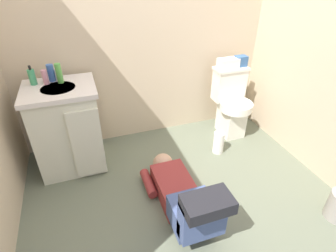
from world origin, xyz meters
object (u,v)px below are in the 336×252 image
faucet (57,75)px  bottle_blue (51,73)px  toilet (231,103)px  soap_dispenser (32,77)px  vanity_cabinet (68,128)px  bottle_green (59,73)px  tissue_box (228,63)px  toiletry_bag (241,61)px  person_plumber (183,196)px  paper_towel_roll (219,143)px  bottle_pink (45,77)px

faucet → bottle_blue: (-0.04, 0.01, 0.02)m
toilet → soap_dispenser: size_ratio=4.52×
vanity_cabinet → bottle_green: (0.02, 0.09, 0.49)m
tissue_box → toiletry_bag: bearing=0.0°
person_plumber → bottle_green: size_ratio=6.31×
person_plumber → paper_towel_roll: 0.89m
tissue_box → soap_dispenser: bearing=179.7°
faucet → soap_dispenser: size_ratio=0.60×
person_plumber → bottle_blue: size_ratio=7.30×
toilet → person_plumber: bearing=-135.3°
bottle_green → paper_towel_roll: bottle_green is taller
vanity_cabinet → tissue_box: 1.72m
soap_dispenser → paper_towel_roll: 1.83m
tissue_box → person_plumber: bearing=-131.3°
toilet → bottle_blue: 1.84m
toilet → person_plumber: 1.34m
soap_dispenser → toilet: bearing=-3.0°
faucet → tissue_box: 1.68m
vanity_cabinet → toiletry_bag: size_ratio=6.61×
vanity_cabinet → faucet: (-0.00, 0.15, 0.45)m
bottle_blue → tissue_box: bearing=-1.4°
toilet → bottle_green: size_ratio=4.44×
vanity_cabinet → soap_dispenser: size_ratio=4.94×
vanity_cabinet → bottle_green: size_ratio=4.86×
tissue_box → paper_towel_roll: bearing=-121.9°
paper_towel_roll → bottle_blue: bearing=162.9°
vanity_cabinet → person_plumber: vanity_cabinet is taller
person_plumber → soap_dispenser: soap_dispenser is taller
bottle_green → paper_towel_roll: (1.39, -0.38, -0.79)m
vanity_cabinet → person_plumber: 1.22m
vanity_cabinet → toiletry_bag: toiletry_bag is taller
faucet → person_plumber: bearing=-53.5°
faucet → bottle_pink: size_ratio=0.81×
bottle_green → bottle_pink: bearing=175.1°
paper_towel_roll → soap_dispenser: bearing=165.4°
paper_towel_roll → bottle_green: bearing=164.6°
toilet → soap_dispenser: (-1.91, 0.10, 0.52)m
soap_dispenser → bottle_green: (0.22, -0.04, 0.02)m
person_plumber → bottle_green: 1.45m
vanity_cabinet → toiletry_bag: 1.87m
vanity_cabinet → faucet: bearing=91.3°
soap_dispenser → bottle_pink: soap_dispenser is taller
bottle_blue → paper_towel_roll: bottle_blue is taller
person_plumber → bottle_blue: 1.52m
person_plumber → tissue_box: (0.90, 1.02, 0.62)m
toiletry_bag → bottle_green: bottle_green is taller
bottle_green → toiletry_bag: bearing=0.8°
toilet → paper_towel_roll: bearing=-133.2°
bottle_pink → person_plumber: bearing=-49.2°
soap_dispenser → bottle_green: size_ratio=0.98×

